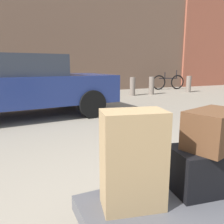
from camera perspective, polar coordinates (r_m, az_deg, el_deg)
luggage_cart at (r=1.67m, az=18.69°, el=-22.15°), size 1.35×0.72×0.34m
duffel_bag_black_rear_right at (r=1.76m, az=23.35°, el=-12.66°), size 0.60×0.39×0.29m
suitcase_tan_front_right at (r=1.37m, az=5.23°, el=-11.83°), size 0.40×0.29×0.59m
duffel_bag_brown_topmost_pile at (r=1.67m, az=24.10°, el=-3.95°), size 0.47×0.37×0.26m
parked_car at (r=5.63m, az=-22.86°, el=6.32°), size 4.44×2.22×1.42m
bicycle_leaning at (r=11.96m, az=13.84°, el=7.27°), size 1.75×0.33×0.96m
bollard_kerb_near at (r=8.59m, az=-3.76°, el=6.01°), size 0.22×0.22×0.73m
bollard_kerb_mid at (r=9.23m, az=5.14°, el=6.36°), size 0.22×0.22×0.73m
bollard_kerb_far at (r=9.71m, az=9.82°, el=6.49°), size 0.22×0.22×0.73m
bollard_corner at (r=10.95m, az=18.55°, el=6.61°), size 0.22×0.22×0.73m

